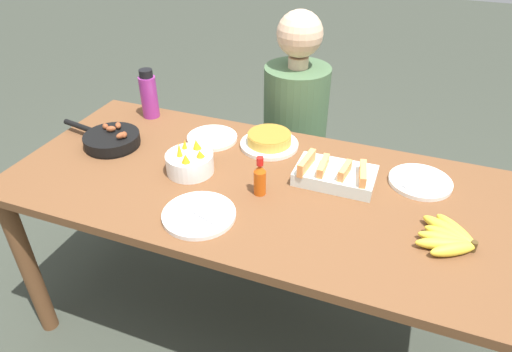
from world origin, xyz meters
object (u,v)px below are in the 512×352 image
water_bottle (149,95)px  empty_plate_far_right (420,182)px  melon_tray (335,174)px  empty_plate_far_left (212,138)px  skillet (111,139)px  fruit_bowl_mango (190,162)px  frittata_plate_center (269,141)px  person_figure (293,152)px  empty_plate_near_front (199,215)px  hot_sauce_bottle (260,178)px  banana_bunch (450,238)px

water_bottle → empty_plate_far_right: bearing=-5.9°
melon_tray → empty_plate_far_left: size_ratio=1.36×
skillet → fruit_bowl_mango: bearing=-178.0°
empty_plate_far_right → frittata_plate_center: bearing=174.6°
person_figure → empty_plate_far_right: bearing=-36.8°
empty_plate_far_right → empty_plate_near_front: bearing=-145.4°
person_figure → hot_sauce_bottle: bearing=-83.3°
frittata_plate_center → empty_plate_far_left: frittata_plate_center is taller
empty_plate_far_left → person_figure: (0.24, 0.44, -0.26)m
empty_plate_far_left → frittata_plate_center: bearing=7.9°
melon_tray → frittata_plate_center: 0.35m
skillet → water_bottle: 0.30m
melon_tray → water_bottle: water_bottle is taller
melon_tray → empty_plate_far_left: (-0.56, 0.12, -0.02)m
skillet → empty_plate_far_right: bearing=-161.8°
banana_bunch → person_figure: size_ratio=0.18×
empty_plate_far_left → water_bottle: bearing=164.4°
skillet → empty_plate_far_right: (1.23, 0.17, -0.02)m
frittata_plate_center → hot_sauce_bottle: bearing=-76.2°
empty_plate_near_front → hot_sauce_bottle: hot_sauce_bottle is taller
skillet → empty_plate_far_right: skillet is taller
melon_tray → skillet: (-0.93, -0.07, -0.00)m
fruit_bowl_mango → frittata_plate_center: bearing=52.9°
frittata_plate_center → empty_plate_far_right: frittata_plate_center is taller
empty_plate_far_left → fruit_bowl_mango: fruit_bowl_mango is taller
melon_tray → water_bottle: 0.95m
person_figure → fruit_bowl_mango: bearing=-107.1°
fruit_bowl_mango → skillet: bearing=171.6°
banana_bunch → empty_plate_near_front: bearing=-168.4°
banana_bunch → skillet: skillet is taller
water_bottle → hot_sauce_bottle: (0.69, -0.39, -0.04)m
empty_plate_far_right → water_bottle: size_ratio=1.01×
frittata_plate_center → water_bottle: water_bottle is taller
frittata_plate_center → hot_sauce_bottle: (0.08, -0.33, 0.04)m
frittata_plate_center → empty_plate_near_front: 0.53m
melon_tray → hot_sauce_bottle: (-0.23, -0.17, 0.03)m
empty_plate_far_right → fruit_bowl_mango: size_ratio=1.26×
person_figure → empty_plate_near_front: bearing=-93.5°
banana_bunch → water_bottle: (-1.33, 0.43, 0.09)m
skillet → empty_plate_far_right: size_ratio=1.73×
fruit_bowl_mango → person_figure: person_figure is taller
melon_tray → frittata_plate_center: size_ratio=1.20×
fruit_bowl_mango → empty_plate_far_right: bearing=15.5°
skillet → water_bottle: water_bottle is taller
frittata_plate_center → hot_sauce_bottle: 0.34m
banana_bunch → empty_plate_far_left: size_ratio=1.06×
banana_bunch → empty_plate_near_front: 0.80m
frittata_plate_center → person_figure: bearing=90.8°
fruit_bowl_mango → hot_sauce_bottle: hot_sauce_bottle is taller
skillet → empty_plate_near_front: 0.63m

